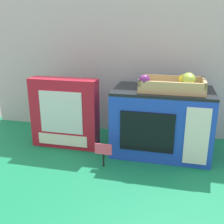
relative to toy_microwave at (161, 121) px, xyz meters
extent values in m
plane|color=#147A4C|center=(-0.15, -0.03, -0.14)|extent=(1.70, 1.70, 0.00)
cube|color=#B7BABF|center=(-0.15, 0.22, 0.23)|extent=(1.61, 0.03, 0.75)
cube|color=blue|center=(0.00, 0.00, -0.01)|extent=(0.42, 0.25, 0.28)
cube|color=black|center=(0.00, 0.00, 0.14)|extent=(0.42, 0.25, 0.01)
cube|color=black|center=(-0.05, -0.13, -0.01)|extent=(0.22, 0.01, 0.17)
cube|color=white|center=(0.14, -0.13, -0.01)|extent=(0.09, 0.01, 0.23)
cube|color=tan|center=(0.03, -0.02, 0.16)|extent=(0.26, 0.16, 0.03)
cube|color=tan|center=(0.03, -0.09, 0.18)|extent=(0.26, 0.01, 0.02)
cube|color=tan|center=(0.03, 0.05, 0.18)|extent=(0.26, 0.01, 0.02)
cube|color=tan|center=(-0.09, -0.02, 0.18)|extent=(0.01, 0.16, 0.02)
cube|color=tan|center=(0.16, -0.02, 0.18)|extent=(0.01, 0.16, 0.02)
ellipsoid|color=#9EC647|center=(0.10, -0.02, 0.20)|extent=(0.07, 0.09, 0.05)
ellipsoid|color=yellow|center=(0.09, 0.02, 0.19)|extent=(0.08, 0.07, 0.04)
sphere|color=#72287F|center=(-0.07, -0.08, 0.19)|extent=(0.05, 0.05, 0.05)
cube|color=#B2192D|center=(-0.44, -0.04, 0.02)|extent=(0.31, 0.08, 0.32)
cube|color=silver|center=(-0.44, -0.08, 0.03)|extent=(0.20, 0.00, 0.19)
cube|color=white|center=(-0.44, -0.08, -0.10)|extent=(0.24, 0.00, 0.05)
cylinder|color=black|center=(-0.21, -0.19, -0.12)|extent=(0.01, 0.01, 0.06)
cube|color=#F44C6B|center=(-0.21, -0.19, -0.07)|extent=(0.07, 0.00, 0.05)
camera|label=1|loc=(0.04, -1.13, 0.41)|focal=43.29mm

